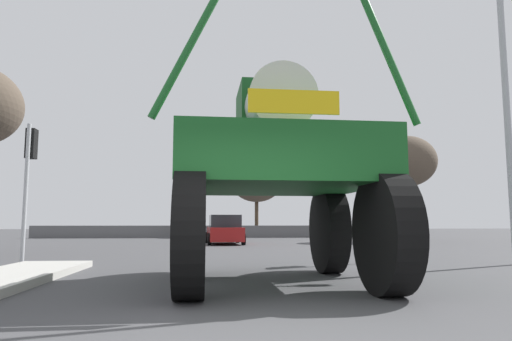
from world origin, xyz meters
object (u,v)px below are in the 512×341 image
at_px(sedan_ahead, 225,230).
at_px(streetlight_near_right, 511,108).
at_px(oversize_sprayer, 273,174).
at_px(bare_tree_right, 406,162).
at_px(traffic_signal_near_right, 387,168).
at_px(bare_tree_far_center, 257,179).
at_px(traffic_signal_near_left, 30,162).

bearing_deg(sedan_ahead, streetlight_near_right, -152.22).
relative_size(oversize_sprayer, bare_tree_right, 0.82).
relative_size(oversize_sprayer, sedan_ahead, 1.26).
height_order(traffic_signal_near_right, bare_tree_far_center, bare_tree_far_center).
height_order(oversize_sprayer, streetlight_near_right, streetlight_near_right).
distance_m(sedan_ahead, bare_tree_right, 12.23).
bearing_deg(bare_tree_right, traffic_signal_near_right, -115.32).
height_order(oversize_sprayer, sedan_ahead, oversize_sprayer).
height_order(oversize_sprayer, traffic_signal_near_left, oversize_sprayer).
bearing_deg(traffic_signal_near_right, bare_tree_right, 64.68).
xyz_separation_m(traffic_signal_near_right, bare_tree_far_center, (-1.71, 23.87, 1.89)).
distance_m(traffic_signal_near_left, streetlight_near_right, 13.48).
distance_m(sedan_ahead, traffic_signal_near_left, 12.96).
height_order(sedan_ahead, streetlight_near_right, streetlight_near_right).
bearing_deg(bare_tree_right, oversize_sprayer, -119.72).
bearing_deg(traffic_signal_near_right, traffic_signal_near_left, -179.99).
height_order(sedan_ahead, bare_tree_far_center, bare_tree_far_center).
distance_m(bare_tree_right, bare_tree_far_center, 12.87).
xyz_separation_m(sedan_ahead, bare_tree_far_center, (2.83, 12.40, 3.91)).
bearing_deg(traffic_signal_near_left, oversize_sprayer, -36.15).
height_order(oversize_sprayer, bare_tree_far_center, bare_tree_far_center).
distance_m(streetlight_near_right, bare_tree_far_center, 25.60).
bearing_deg(bare_tree_right, sedan_ahead, -166.81).
xyz_separation_m(oversize_sprayer, streetlight_near_right, (7.11, 3.28, 2.28)).
bearing_deg(bare_tree_far_center, oversize_sprayer, -94.57).
bearing_deg(streetlight_near_right, oversize_sprayer, -155.23).
distance_m(traffic_signal_near_right, bare_tree_far_center, 24.00).
relative_size(streetlight_near_right, bare_tree_right, 1.21).
xyz_separation_m(oversize_sprayer, sedan_ahead, (-0.56, 16.01, -1.32)).
height_order(bare_tree_right, bare_tree_far_center, bare_tree_far_center).
distance_m(oversize_sprayer, bare_tree_far_center, 28.63).
height_order(oversize_sprayer, bare_tree_right, bare_tree_right).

